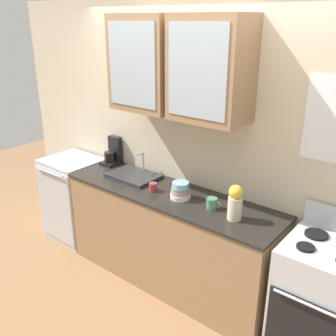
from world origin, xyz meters
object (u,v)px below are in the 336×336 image
(sink_faucet, at_px, (134,175))
(cup_near_sink, at_px, (153,187))
(bowl_stack, at_px, (181,191))
(vase, at_px, (235,202))
(coffee_maker, at_px, (113,154))
(cup_near_bowls, at_px, (212,203))
(dishwasher, at_px, (75,198))
(stove_range, at_px, (321,303))

(sink_faucet, xyz_separation_m, cup_near_sink, (0.36, -0.13, 0.02))
(bowl_stack, bearing_deg, sink_faucet, 172.17)
(vase, height_order, coffee_maker, coffee_maker)
(cup_near_bowls, bearing_deg, sink_faucet, 175.02)
(bowl_stack, relative_size, cup_near_bowls, 1.41)
(dishwasher, xyz_separation_m, coffee_maker, (0.45, 0.22, 0.58))
(bowl_stack, relative_size, coffee_maker, 0.61)
(sink_faucet, xyz_separation_m, cup_near_bowls, (0.96, -0.08, 0.03))
(sink_faucet, height_order, cup_near_sink, sink_faucet)
(bowl_stack, distance_m, vase, 0.56)
(stove_range, xyz_separation_m, vase, (-0.72, -0.05, 0.60))
(sink_faucet, xyz_separation_m, coffee_maker, (-0.44, 0.14, 0.09))
(sink_faucet, bearing_deg, dishwasher, -175.19)
(stove_range, height_order, cup_near_bowls, stove_range)
(sink_faucet, bearing_deg, cup_near_sink, -19.01)
(cup_near_sink, height_order, dishwasher, cup_near_sink)
(vase, distance_m, cup_near_bowls, 0.25)
(sink_faucet, relative_size, dishwasher, 0.52)
(cup_near_sink, relative_size, dishwasher, 0.11)
(sink_faucet, bearing_deg, vase, -5.83)
(cup_near_bowls, bearing_deg, coffee_maker, 170.93)
(bowl_stack, xyz_separation_m, cup_near_sink, (-0.28, -0.04, -0.03))
(bowl_stack, relative_size, vase, 0.62)
(coffee_maker, bearing_deg, bowl_stack, -11.92)
(cup_near_sink, xyz_separation_m, cup_near_bowls, (0.60, 0.04, 0.01))
(stove_range, distance_m, coffee_maker, 2.43)
(cup_near_bowls, relative_size, coffee_maker, 0.43)
(cup_near_sink, bearing_deg, bowl_stack, 7.44)
(vase, relative_size, cup_near_sink, 2.68)
(sink_faucet, distance_m, coffee_maker, 0.47)
(sink_faucet, xyz_separation_m, vase, (1.19, -0.12, 0.12))
(stove_range, bearing_deg, cup_near_bowls, -179.18)
(dishwasher, bearing_deg, cup_near_sink, -2.30)
(vase, height_order, cup_near_bowls, vase)
(stove_range, relative_size, vase, 3.92)
(coffee_maker, bearing_deg, dishwasher, -154.46)
(cup_near_sink, bearing_deg, vase, 0.24)
(cup_near_bowls, height_order, coffee_maker, coffee_maker)
(bowl_stack, bearing_deg, vase, -3.46)
(vase, height_order, dishwasher, vase)
(stove_range, height_order, cup_near_sink, stove_range)
(stove_range, bearing_deg, cup_near_sink, -177.98)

